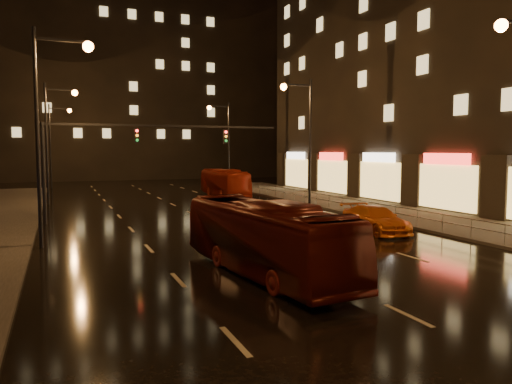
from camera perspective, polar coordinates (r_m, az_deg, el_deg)
ground at (r=34.25m, az=-6.64°, el=-2.79°), size 140.00×140.00×0.00m
sidewalk_right at (r=35.89m, az=16.92°, el=-2.50°), size 7.00×70.00×0.15m
building_right at (r=48.93m, az=25.55°, el=16.72°), size 18.00×50.00×30.00m
building_distant at (r=86.82m, az=-13.29°, el=13.60°), size 44.00×16.00×36.00m
traffic_signal at (r=33.01m, az=-15.27°, el=5.03°), size 15.31×0.32×6.20m
railing_right at (r=36.35m, az=9.92°, el=-0.97°), size 0.05×56.00×1.00m
bus_red at (r=18.10m, az=0.96°, el=-5.25°), size 3.22×9.83×2.69m
bus_curb at (r=48.30m, az=-3.65°, el=1.03°), size 2.44×9.68×2.69m
taxi_near at (r=25.75m, az=7.60°, el=-3.80°), size 1.96×4.07×1.34m
taxi_far at (r=28.17m, az=13.49°, el=-3.05°), size 2.22×5.05×1.44m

